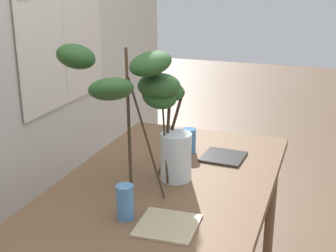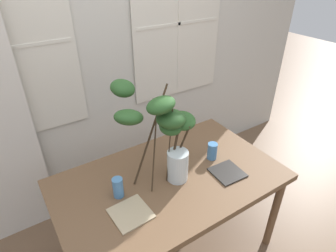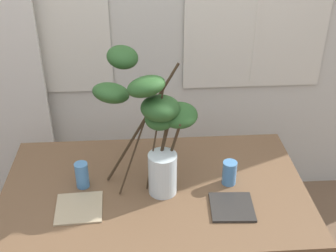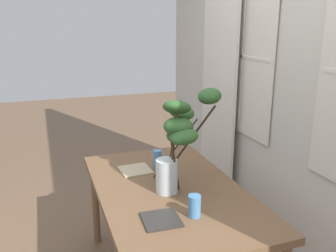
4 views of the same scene
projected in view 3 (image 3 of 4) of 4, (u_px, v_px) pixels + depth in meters
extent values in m
cube|color=brown|center=(154.00, 191.00, 2.21)|extent=(1.52, 0.91, 0.05)
cylinder|color=brown|center=(40.00, 202.00, 2.70)|extent=(0.06, 0.06, 0.70)
cylinder|color=brown|center=(263.00, 192.00, 2.78)|extent=(0.06, 0.06, 0.70)
cylinder|color=silver|center=(163.00, 173.00, 2.12)|extent=(0.14, 0.14, 0.22)
cylinder|color=silver|center=(163.00, 185.00, 2.15)|extent=(0.13, 0.13, 0.07)
cylinder|color=#382819|center=(137.00, 142.00, 2.13)|extent=(0.20, 0.25, 0.45)
ellipsoid|color=#285123|center=(111.00, 93.00, 2.09)|extent=(0.26, 0.26, 0.14)
cylinder|color=#382819|center=(155.00, 140.00, 2.07)|extent=(0.10, 0.08, 0.53)
ellipsoid|color=#285123|center=(146.00, 86.00, 1.97)|extent=(0.26, 0.26, 0.15)
cylinder|color=#382819|center=(162.00, 154.00, 2.11)|extent=(0.09, 0.01, 0.37)
ellipsoid|color=#285123|center=(161.00, 117.00, 2.04)|extent=(0.17, 0.17, 0.14)
cylinder|color=#382819|center=(162.00, 150.00, 2.09)|extent=(0.09, 0.02, 0.42)
ellipsoid|color=#285123|center=(160.00, 108.00, 2.02)|extent=(0.20, 0.19, 0.12)
cylinder|color=#382819|center=(171.00, 153.00, 2.11)|extent=(0.10, 0.10, 0.38)
ellipsoid|color=#285123|center=(179.00, 115.00, 2.05)|extent=(0.25, 0.26, 0.13)
cylinder|color=#382819|center=(143.00, 123.00, 2.18)|extent=(0.39, 0.20, 0.56)
ellipsoid|color=#285123|center=(122.00, 57.00, 2.19)|extent=(0.23, 0.23, 0.15)
cylinder|color=#4C84BC|center=(82.00, 175.00, 2.17)|extent=(0.07, 0.07, 0.14)
cylinder|color=#4C84BC|center=(229.00, 173.00, 2.20)|extent=(0.07, 0.07, 0.13)
cube|color=tan|center=(79.00, 208.00, 2.06)|extent=(0.23, 0.23, 0.01)
cube|color=#2D2B28|center=(232.00, 207.00, 2.06)|extent=(0.21, 0.21, 0.01)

